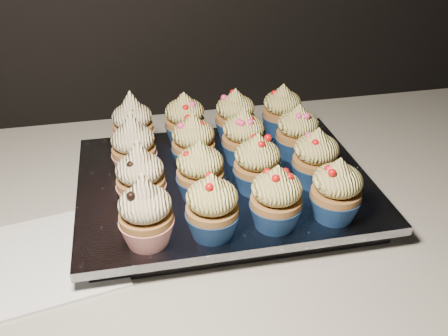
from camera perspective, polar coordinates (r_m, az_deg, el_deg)
name	(u,v)px	position (r m, az deg, el deg)	size (l,w,h in m)	color
worktop	(366,190)	(0.80, 15.91, -2.41)	(2.44, 0.64, 0.04)	beige
napkin	(47,258)	(0.65, -19.58, -9.71)	(0.17, 0.17, 0.00)	white
baking_tray	(224,191)	(0.71, 0.00, -2.69)	(0.37, 0.28, 0.02)	black
foil_lining	(224,181)	(0.70, 0.00, -1.54)	(0.40, 0.31, 0.01)	silver
cupcake_0	(146,214)	(0.57, -8.94, -5.16)	(0.06, 0.06, 0.10)	red
cupcake_1	(212,208)	(0.58, -1.36, -4.55)	(0.06, 0.06, 0.08)	navy
cupcake_2	(276,199)	(0.59, 5.97, -3.53)	(0.06, 0.06, 0.08)	navy
cupcake_3	(336,191)	(0.62, 12.71, -2.59)	(0.06, 0.06, 0.08)	navy
cupcake_4	(141,178)	(0.63, -9.52, -1.14)	(0.06, 0.06, 0.10)	red
cupcake_5	(200,172)	(0.64, -2.73, -0.48)	(0.06, 0.06, 0.08)	navy
cupcake_6	(257,165)	(0.66, 3.80, 0.35)	(0.06, 0.06, 0.08)	navy
cupcake_7	(316,159)	(0.68, 10.42, 1.06)	(0.06, 0.06, 0.08)	navy
cupcake_8	(134,147)	(0.70, -10.29, 2.33)	(0.06, 0.06, 0.10)	red
cupcake_9	(193,143)	(0.71, -3.51, 2.83)	(0.06, 0.06, 0.08)	navy
cupcake_10	(243,138)	(0.72, 2.22, 3.48)	(0.06, 0.06, 0.08)	navy
cupcake_11	(297,133)	(0.74, 8.37, 3.96)	(0.06, 0.06, 0.08)	navy
cupcake_12	(133,124)	(0.77, -10.39, 4.95)	(0.06, 0.06, 0.10)	red
cupcake_13	(185,120)	(0.78, -4.48, 5.46)	(0.06, 0.06, 0.08)	navy
cupcake_14	(235,116)	(0.79, 1.29, 5.93)	(0.06, 0.06, 0.08)	navy
cupcake_15	(282,111)	(0.81, 6.63, 6.46)	(0.06, 0.06, 0.08)	navy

